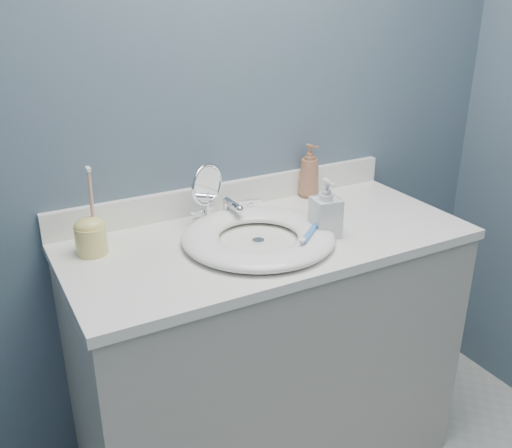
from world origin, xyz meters
TOP-DOWN VIEW (x-y plane):
  - back_wall at (0.00, 1.25)m, footprint 2.20×0.02m
  - vanity_cabinet at (0.00, 0.97)m, footprint 1.20×0.55m
  - countertop at (0.00, 0.97)m, footprint 1.22×0.57m
  - backsplash at (0.00, 1.24)m, footprint 1.22×0.02m
  - basin at (-0.05, 0.94)m, footprint 0.45×0.45m
  - drain at (-0.05, 0.94)m, footprint 0.04×0.04m
  - faucet at (-0.05, 1.14)m, footprint 0.25×0.13m
  - makeup_mirror at (-0.12, 1.14)m, footprint 0.13×0.08m
  - soap_bottle_amber at (0.29, 1.20)m, footprint 0.09×0.09m
  - soap_bottle_clear at (0.15, 0.89)m, footprint 0.09×0.09m
  - toothbrush_holder at (-0.49, 1.10)m, footprint 0.09×0.09m
  - toothbrush_lying at (0.07, 0.85)m, footprint 0.14×0.12m

SIDE VIEW (x-z plane):
  - vanity_cabinet at x=0.00m, z-range 0.00..0.85m
  - countertop at x=0.00m, z-range 0.85..0.88m
  - drain at x=-0.05m, z-range 0.88..0.89m
  - basin at x=-0.05m, z-range 0.88..0.92m
  - faucet at x=-0.05m, z-range 0.87..0.95m
  - toothbrush_lying at x=0.07m, z-range 0.92..0.93m
  - backsplash at x=0.00m, z-range 0.88..0.97m
  - toothbrush_holder at x=-0.49m, z-range 0.81..1.06m
  - soap_bottle_clear at x=0.15m, z-range 0.88..1.06m
  - soap_bottle_amber at x=0.29m, z-range 0.88..1.07m
  - makeup_mirror at x=-0.12m, z-range 0.89..1.09m
  - back_wall at x=0.00m, z-range 0.00..2.40m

